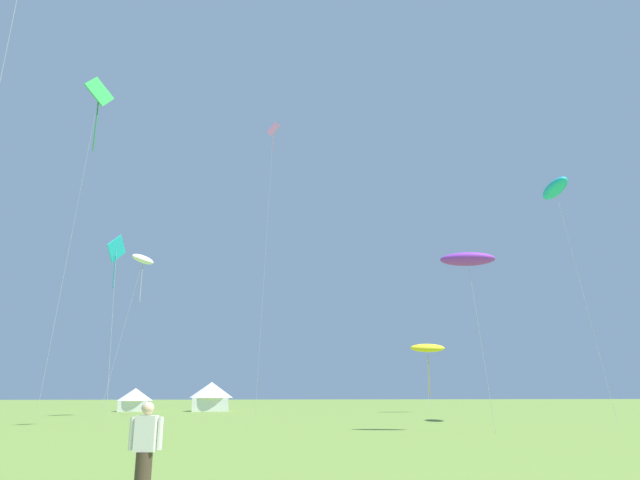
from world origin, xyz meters
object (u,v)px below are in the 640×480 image
(kite_pink_diamond, at_px, (273,138))
(kite_purple_parafoil, at_px, (468,259))
(kite_green_diamond, at_px, (99,96))
(person_spectator, at_px, (144,455))
(kite_yellow_parafoil, at_px, (428,348))
(kite_cyan_parafoil, at_px, (555,189))
(festival_tent_left, at_px, (135,398))
(kite_cyan_diamond, at_px, (116,252))
(festival_tent_center, at_px, (211,395))
(kite_white_parafoil, at_px, (143,260))

(kite_pink_diamond, distance_m, kite_purple_parafoil, 27.75)
(kite_green_diamond, distance_m, person_spectator, 42.37)
(kite_pink_diamond, distance_m, kite_yellow_parafoil, 27.34)
(kite_green_diamond, xyz_separation_m, person_spectator, (10.47, -33.04, -24.36))
(kite_pink_diamond, xyz_separation_m, kite_green_diamond, (-14.43, -5.40, 0.24))
(kite_cyan_parafoil, distance_m, person_spectator, 38.26)
(kite_green_diamond, relative_size, festival_tent_left, 7.10)
(kite_pink_diamond, bearing_deg, person_spectator, -95.88)
(kite_pink_diamond, xyz_separation_m, person_spectator, (-3.96, -38.44, -24.13))
(person_spectator, bearing_deg, kite_green_diamond, 107.58)
(kite_cyan_parafoil, distance_m, festival_tent_left, 48.18)
(kite_green_diamond, height_order, kite_cyan_parafoil, kite_green_diamond)
(kite_purple_parafoil, relative_size, kite_cyan_parafoil, 0.55)
(kite_cyan_parafoil, height_order, festival_tent_left, kite_cyan_parafoil)
(kite_cyan_diamond, distance_m, festival_tent_center, 32.68)
(kite_green_diamond, relative_size, kite_purple_parafoil, 2.89)
(kite_cyan_diamond, height_order, kite_pink_diamond, kite_pink_diamond)
(kite_cyan_diamond, bearing_deg, kite_yellow_parafoil, 39.55)
(kite_pink_diamond, height_order, festival_tent_left, kite_pink_diamond)
(kite_white_parafoil, xyz_separation_m, festival_tent_center, (6.03, 15.22, -11.93))
(kite_pink_diamond, xyz_separation_m, kite_cyan_parafoil, (19.92, -12.84, -8.70))
(kite_white_parafoil, xyz_separation_m, kite_cyan_parafoil, (31.29, -16.02, 2.61))
(kite_cyan_diamond, xyz_separation_m, person_spectator, (6.37, -25.76, -9.68))
(kite_white_parafoil, bearing_deg, festival_tent_center, 68.39)
(festival_tent_left, bearing_deg, kite_cyan_diamond, -84.00)
(kite_pink_diamond, distance_m, kite_green_diamond, 15.41)
(festival_tent_left, relative_size, festival_tent_center, 0.79)
(kite_purple_parafoil, xyz_separation_m, kite_cyan_parafoil, (10.23, 7.62, 7.36))
(festival_tent_center, bearing_deg, person_spectator, -88.61)
(kite_white_parafoil, relative_size, person_spectator, 8.24)
(person_spectator, xyz_separation_m, festival_tent_left, (-9.64, 56.84, 0.53))
(festival_tent_left, bearing_deg, person_spectator, -80.37)
(kite_pink_diamond, xyz_separation_m, festival_tent_center, (-5.34, 18.40, -23.23))
(kite_white_parafoil, relative_size, festival_tent_center, 2.94)
(kite_cyan_parafoil, distance_m, kite_yellow_parafoil, 25.17)
(kite_yellow_parafoil, height_order, festival_tent_center, kite_yellow_parafoil)
(kite_pink_diamond, relative_size, festival_tent_center, 5.52)
(kite_cyan_parafoil, xyz_separation_m, festival_tent_center, (-25.25, 31.24, -14.53))
(kite_yellow_parafoil, xyz_separation_m, festival_tent_center, (-22.76, 8.16, -4.81))
(kite_green_diamond, height_order, festival_tent_left, kite_green_diamond)
(festival_tent_center, bearing_deg, festival_tent_left, -180.00)
(kite_white_parafoil, distance_m, kite_yellow_parafoil, 30.49)
(kite_pink_diamond, relative_size, kite_green_diamond, 0.99)
(kite_yellow_parafoil, distance_m, person_spectator, 53.48)
(kite_cyan_diamond, distance_m, kite_cyan_parafoil, 30.79)
(kite_green_diamond, bearing_deg, festival_tent_center, 69.09)
(kite_cyan_diamond, xyz_separation_m, festival_tent_left, (-3.27, 31.08, -9.16))
(person_spectator, bearing_deg, kite_yellow_parafoil, 66.28)
(festival_tent_center, bearing_deg, kite_cyan_parafoil, -51.05)
(festival_tent_left, distance_m, festival_tent_center, 8.27)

